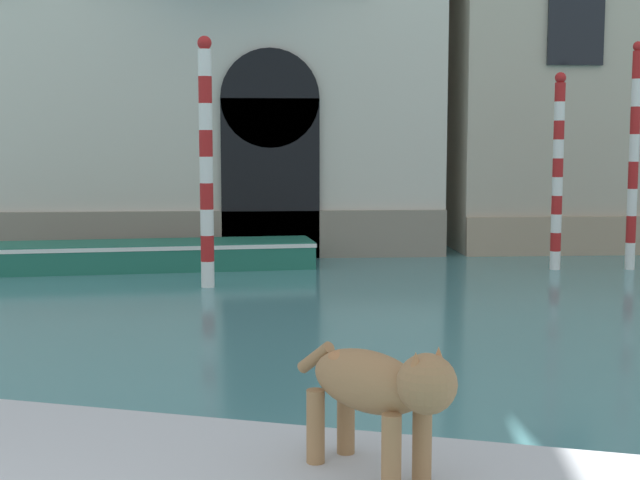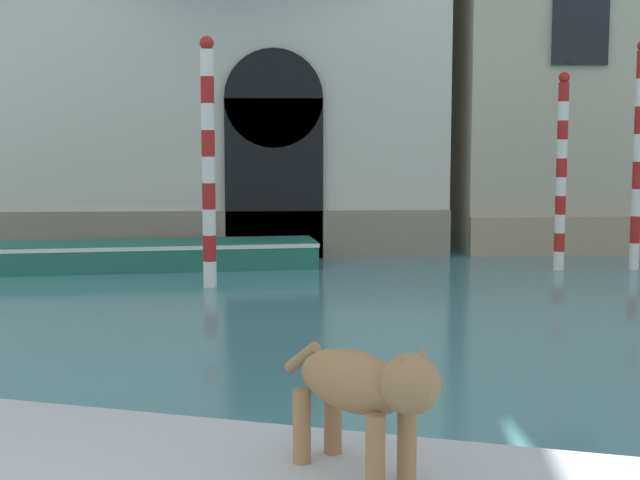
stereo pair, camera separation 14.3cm
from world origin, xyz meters
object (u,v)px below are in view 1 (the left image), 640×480
object	(u,v)px
mooring_pole_0	(206,162)
mooring_pole_3	(634,156)
boat_moored_near_palazzo	(152,255)
mooring_pole_2	(558,171)
dog_on_deck	(378,386)

from	to	relation	value
mooring_pole_0	mooring_pole_3	world-z (taller)	mooring_pole_3
mooring_pole_3	boat_moored_near_palazzo	bearing A→B (deg)	175.57
mooring_pole_2	dog_on_deck	bearing A→B (deg)	-112.97
dog_on_deck	mooring_pole_2	bearing A→B (deg)	119.74
mooring_pole_0	dog_on_deck	bearing A→B (deg)	-81.64
dog_on_deck	boat_moored_near_palazzo	bearing A→B (deg)	154.93
dog_on_deck	boat_moored_near_palazzo	size ratio (longest dim) A/B	0.16
mooring_pole_2	mooring_pole_3	world-z (taller)	mooring_pole_3
mooring_pole_0	mooring_pole_2	xyz separation A→B (m)	(6.91, 1.70, -0.23)
dog_on_deck	mooring_pole_3	bearing A→B (deg)	113.94
mooring_pole_0	mooring_pole_2	distance (m)	7.12
dog_on_deck	mooring_pole_0	xyz separation A→B (m)	(-1.59, 10.84, 1.01)
boat_moored_near_palazzo	mooring_pole_2	bearing A→B (deg)	-10.28
boat_moored_near_palazzo	mooring_pole_3	distance (m)	9.92
dog_on_deck	boat_moored_near_palazzo	xyz separation A→B (m)	(-2.86, 13.19, -0.92)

